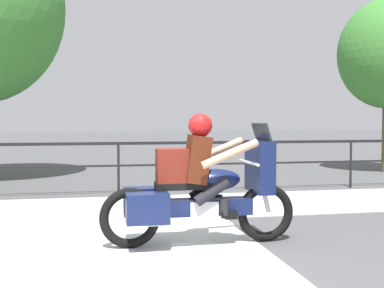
# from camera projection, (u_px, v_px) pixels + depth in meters

# --- Properties ---
(ground_plane) EXTENTS (120.00, 120.00, 0.00)m
(ground_plane) POSITION_uv_depth(u_px,v_px,m) (141.00, 268.00, 4.87)
(ground_plane) COLOR #4C4C4F
(sidewalk_band) EXTENTS (44.00, 2.40, 0.01)m
(sidewalk_band) POSITION_uv_depth(u_px,v_px,m) (123.00, 208.00, 8.20)
(sidewalk_band) COLOR #B7B2A8
(sidewalk_band) RESTS_ON ground
(crosswalk_band) EXTENTS (3.67, 6.00, 0.01)m
(crosswalk_band) POSITION_uv_depth(u_px,v_px,m) (107.00, 276.00, 4.61)
(crosswalk_band) COLOR silver
(crosswalk_band) RESTS_ON ground
(fence_railing) EXTENTS (36.00, 0.05, 1.06)m
(fence_railing) POSITION_uv_depth(u_px,v_px,m) (118.00, 153.00, 9.64)
(fence_railing) COLOR black
(fence_railing) RESTS_ON ground
(motorcycle) EXTENTS (2.38, 0.76, 1.58)m
(motorcycle) POSITION_uv_depth(u_px,v_px,m) (200.00, 187.00, 5.75)
(motorcycle) COLOR black
(motorcycle) RESTS_ON ground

